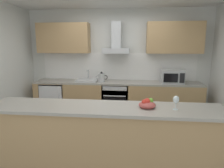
# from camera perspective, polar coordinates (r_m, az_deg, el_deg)

# --- Properties ---
(ground) EXTENTS (5.43, 4.47, 0.02)m
(ground) POSITION_cam_1_polar(r_m,az_deg,el_deg) (3.69, -0.66, -17.45)
(ground) COLOR gray
(wall_back) EXTENTS (5.43, 0.12, 2.60)m
(wall_back) POSITION_cam_1_polar(r_m,az_deg,el_deg) (5.05, 1.74, 5.92)
(wall_back) COLOR silver
(wall_back) RESTS_ON ground
(backsplash_tile) EXTENTS (3.76, 0.02, 0.66)m
(backsplash_tile) POSITION_cam_1_polar(r_m,az_deg,el_deg) (4.98, 1.67, 5.05)
(backsplash_tile) COLOR white
(counter_back) EXTENTS (3.90, 0.60, 0.90)m
(counter_back) POSITION_cam_1_polar(r_m,az_deg,el_deg) (4.83, 1.33, -4.58)
(counter_back) COLOR tan
(counter_back) RESTS_ON ground
(counter_island) EXTENTS (3.17, 0.64, 0.95)m
(counter_island) POSITION_cam_1_polar(r_m,az_deg,el_deg) (2.84, -2.26, -15.55)
(counter_island) COLOR tan
(counter_island) RESTS_ON ground
(upper_cabinets) EXTENTS (3.84, 0.32, 0.70)m
(upper_cabinets) POSITION_cam_1_polar(r_m,az_deg,el_deg) (4.80, 1.56, 12.94)
(upper_cabinets) COLOR tan
(oven) EXTENTS (0.60, 0.62, 0.80)m
(oven) POSITION_cam_1_polar(r_m,az_deg,el_deg) (4.80, 1.05, -4.54)
(oven) COLOR slate
(oven) RESTS_ON ground
(refrigerator) EXTENTS (0.58, 0.60, 0.85)m
(refrigerator) POSITION_cam_1_polar(r_m,az_deg,el_deg) (5.16, -15.80, -4.28)
(refrigerator) COLOR white
(refrigerator) RESTS_ON ground
(microwave) EXTENTS (0.50, 0.38, 0.30)m
(microwave) POSITION_cam_1_polar(r_m,az_deg,el_deg) (4.71, 16.70, 2.03)
(microwave) COLOR #B7BABC
(microwave) RESTS_ON counter_back
(sink) EXTENTS (0.50, 0.40, 0.26)m
(sink) POSITION_cam_1_polar(r_m,az_deg,el_deg) (4.82, -7.02, 1.13)
(sink) COLOR silver
(sink) RESTS_ON counter_back
(kettle) EXTENTS (0.29, 0.15, 0.24)m
(kettle) POSITION_cam_1_polar(r_m,az_deg,el_deg) (4.69, -2.99, 1.89)
(kettle) COLOR #B7BABC
(kettle) RESTS_ON counter_back
(range_hood) EXTENTS (0.62, 0.45, 0.72)m
(range_hood) POSITION_cam_1_polar(r_m,az_deg,el_deg) (4.75, 1.25, 11.48)
(range_hood) COLOR #B7BABC
(wine_glass) EXTENTS (0.08, 0.08, 0.18)m
(wine_glass) POSITION_cam_1_polar(r_m,az_deg,el_deg) (2.62, 17.75, -4.37)
(wine_glass) COLOR silver
(wine_glass) RESTS_ON counter_island
(fruit_bowl) EXTENTS (0.22, 0.22, 0.13)m
(fruit_bowl) POSITION_cam_1_polar(r_m,az_deg,el_deg) (2.64, 10.00, -5.68)
(fruit_bowl) COLOR #B24C47
(fruit_bowl) RESTS_ON counter_island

